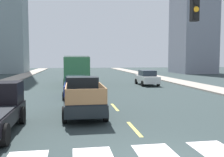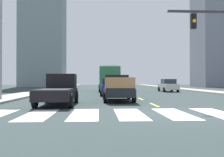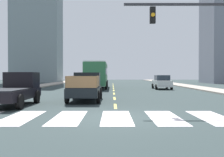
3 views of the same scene
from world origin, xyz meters
The scene contains 23 objects.
ground_plane centered at (0.00, 0.00, 0.00)m, with size 160.00×160.00×0.00m, color #2A3636.
sidewalk_right centered at (11.05, 18.00, 0.07)m, with size 2.83×110.00×0.15m, color #9E9386.
sidewalk_left centered at (-11.05, 18.00, 0.07)m, with size 2.83×110.00×0.15m, color #9E9386.
crosswalk_stripe_1 centered at (-6.09, 0.00, 0.00)m, with size 1.25×3.92×0.01m, color silver.
crosswalk_stripe_2 centered at (-4.06, 0.00, 0.00)m, with size 1.25×3.92×0.01m, color silver.
crosswalk_stripe_3 centered at (-2.03, 0.00, 0.00)m, with size 1.25×3.92×0.01m, color silver.
crosswalk_stripe_4 centered at (0.00, 0.00, 0.00)m, with size 1.25×3.92×0.01m, color silver.
crosswalk_stripe_5 centered at (2.03, 0.00, 0.00)m, with size 1.25×3.92×0.01m, color silver.
lane_dash_0 centered at (0.00, 4.00, 0.00)m, with size 0.16×2.40×0.01m, color #E4CF4F.
lane_dash_1 centered at (0.00, 9.00, 0.00)m, with size 0.16×2.40×0.01m, color #E4CF4F.
lane_dash_2 centered at (0.00, 14.00, 0.00)m, with size 0.16×2.40×0.01m, color #E4CF4F.
lane_dash_3 centered at (0.00, 19.00, 0.00)m, with size 0.16×2.40×0.01m, color #E4CF4F.
lane_dash_4 centered at (0.00, 24.00, 0.00)m, with size 0.16×2.40×0.01m, color #E4CF4F.
lane_dash_5 centered at (0.00, 29.00, 0.00)m, with size 0.16×2.40×0.01m, color #E4CF4F.
lane_dash_6 centered at (0.00, 34.00, 0.00)m, with size 0.16×2.40×0.01m, color #E4CF4F.
lane_dash_7 centered at (0.00, 39.00, 0.00)m, with size 0.16×2.40×0.01m, color #E4CF4F.
pickup_stakebed centered at (-2.03, 7.49, 0.94)m, with size 2.18×5.20×1.96m.
pickup_dark centered at (-5.95, 4.64, 0.92)m, with size 2.18×5.20×1.96m.
city_bus centered at (-2.13, 23.19, 1.95)m, with size 2.72×10.80×3.32m.
sedan_near_right centered at (5.94, 21.64, 0.86)m, with size 2.02×4.40×1.72m.
sedan_far centered at (-2.33, 13.52, 0.86)m, with size 2.02×4.40×1.72m.
streetlight_left centered at (-10.52, 7.36, 4.97)m, with size 2.20×0.28×9.00m.
block_mid_left centered at (22.93, 44.52, 15.77)m, with size 7.20×9.02×31.55m, color slate.
Camera 2 is at (-3.40, -10.92, 1.51)m, focal length 39.01 mm.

